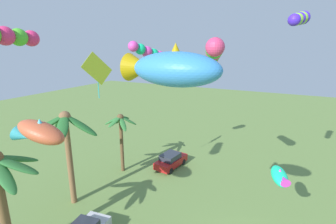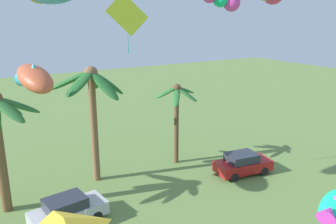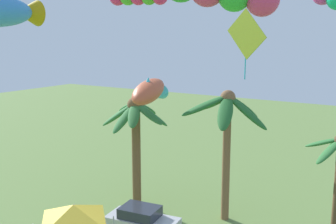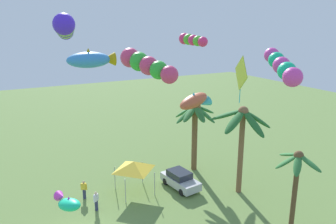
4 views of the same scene
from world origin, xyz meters
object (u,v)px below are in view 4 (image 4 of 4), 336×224
Objects in this scene: palm_tree_0 at (242,126)px; spectator_0 at (96,201)px; palm_tree_1 at (297,171)px; kite_fish_6 at (68,203)px; parked_car_1 at (180,179)px; spectator_1 at (84,190)px; kite_tube_5 at (65,28)px; kite_tube_1 at (146,65)px; palm_tree_2 at (195,119)px; kite_fish_7 at (92,60)px; kite_tube_3 at (283,67)px; kite_tube_2 at (192,40)px; kite_diamond_4 at (241,74)px; kite_fish_0 at (195,101)px; festival_tent at (134,166)px.

spectator_0 is (-2.80, -11.67, -5.12)m from palm_tree_0.
palm_tree_1 is 14.69m from kite_fish_6.
parked_car_1 is 2.57× the size of spectator_1.
kite_tube_5 is at bearing -68.35° from palm_tree_0.
palm_tree_0 is 12.17m from kite_tube_1.
palm_tree_0 is 3.36× the size of kite_fish_6.
palm_tree_2 is at bearing -176.49° from palm_tree_1.
palm_tree_1 is at bearing 78.16° from kite_fish_6.
parked_car_1 is 1.80× the size of kite_fish_6.
kite_fish_6 is (8.67, -13.66, -0.71)m from palm_tree_2.
kite_tube_3 is at bearing 34.26° from kite_fish_7.
kite_fish_7 is at bearing -88.59° from kite_tube_2.
spectator_0 is at bearing -114.77° from kite_diamond_4.
spectator_1 is at bearing -97.62° from kite_fish_0.
palm_tree_1 is 10.42m from kite_fish_0.
palm_tree_2 is 1.92× the size of kite_fish_0.
kite_fish_7 is at bearing 153.64° from kite_fish_6.
kite_fish_7 reaches higher than spectator_0.
kite_tube_1 is (6.50, -5.96, 11.14)m from parked_car_1.
kite_tube_3 reaches higher than kite_fish_6.
kite_tube_2 is (-0.65, 5.95, 10.24)m from festival_tent.
kite_tube_2 reaches higher than palm_tree_1.
kite_tube_5 is 11.24m from kite_fish_7.
kite_tube_5 is (9.91, -6.66, 11.40)m from festival_tent.
spectator_1 is 0.41× the size of kite_tube_1.
parked_car_1 is 4.39m from festival_tent.
kite_tube_1 is 8.72m from kite_fish_6.
festival_tent is 0.84× the size of kite_diamond_4.
kite_diamond_4 is 1.50× the size of kite_fish_6.
kite_tube_5 is at bearing -13.31° from spectator_1.
festival_tent is at bearing 164.77° from kite_tube_1.
spectator_1 is 10.74m from kite_fish_7.
kite_fish_7 is at bearing -135.02° from palm_tree_1.
kite_fish_0 is at bearing 110.50° from parked_car_1.
parked_car_1 is at bearing 119.85° from kite_fish_6.
kite_fish_7 is at bearing -145.74° from kite_tube_3.
kite_fish_7 is at bearing -83.84° from palm_tree_2.
parked_car_1 is 1.10× the size of kite_tube_2.
palm_tree_0 is 5.74m from palm_tree_2.
kite_diamond_4 is (-1.77, 8.15, -1.27)m from kite_tube_1.
palm_tree_1 is 1.61× the size of kite_tube_2.
kite_tube_2 is 1.01× the size of kite_fish_7.
spectator_0 is at bearing -138.50° from kite_tube_3.
parked_car_1 is 1.20× the size of kite_diamond_4.
palm_tree_1 is at bearing 11.13° from kite_fish_0.
kite_tube_2 is at bearing 129.94° from kite_tube_5.
palm_tree_1 is 11.73m from palm_tree_2.
kite_tube_2 is at bearing 168.87° from kite_fish_0.
kite_tube_2 is at bearing 121.71° from kite_fish_6.
spectator_1 is 0.70× the size of kite_fish_6.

